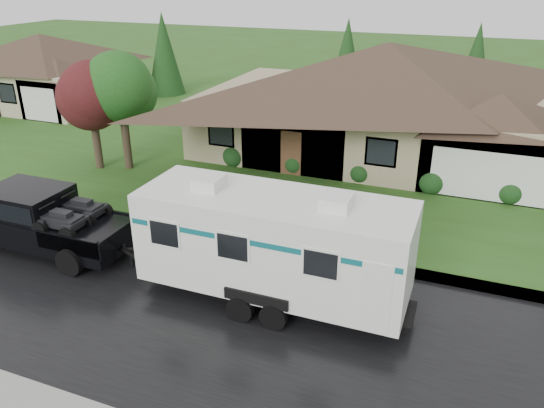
{
  "coord_description": "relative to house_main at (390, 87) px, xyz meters",
  "views": [
    {
      "loc": [
        6.51,
        -13.11,
        9.13
      ],
      "look_at": [
        0.56,
        2.0,
        1.83
      ],
      "focal_mm": 35.0,
      "sensor_mm": 36.0,
      "label": 1
    }
  ],
  "objects": [
    {
      "name": "shrub_row",
      "position": [
        -0.29,
        -4.54,
        -2.94
      ],
      "size": [
        13.6,
        1.0,
        1.0
      ],
      "color": "#143814",
      "rests_on": "lawn"
    },
    {
      "name": "house_far",
      "position": [
        -24.07,
        2.02,
        -0.62
      ],
      "size": [
        10.8,
        8.64,
        5.8
      ],
      "color": "tan",
      "rests_on": "lawn"
    },
    {
      "name": "pickup_truck",
      "position": [
        -9.44,
        -14.51,
        -2.41
      ],
      "size": [
        6.63,
        2.52,
        2.21
      ],
      "color": "black",
      "rests_on": "ground"
    },
    {
      "name": "tree_left_green",
      "position": [
        -11.19,
        -6.85,
        0.3
      ],
      "size": [
        3.26,
        3.26,
        5.4
      ],
      "color": "#382B1E",
      "rests_on": "lawn"
    },
    {
      "name": "travel_trailer",
      "position": [
        -0.62,
        -14.51,
        -1.64
      ],
      "size": [
        8.18,
        2.87,
        3.67
      ],
      "color": "white",
      "rests_on": "ground"
    },
    {
      "name": "ground",
      "position": [
        -2.29,
        -13.84,
        -3.59
      ],
      "size": [
        140.0,
        140.0,
        0.0
      ],
      "primitive_type": "plane",
      "color": "#2D5219",
      "rests_on": "ground"
    },
    {
      "name": "curb",
      "position": [
        -2.29,
        -11.59,
        -3.52
      ],
      "size": [
        140.0,
        0.5,
        0.15
      ],
      "primitive_type": "cube",
      "color": "gray",
      "rests_on": "ground"
    },
    {
      "name": "road",
      "position": [
        -2.29,
        -15.84,
        -3.59
      ],
      "size": [
        140.0,
        8.0,
        0.01
      ],
      "primitive_type": "cube",
      "color": "black",
      "rests_on": "ground"
    },
    {
      "name": "tree_red",
      "position": [
        -12.54,
        -7.34,
        0.16
      ],
      "size": [
        3.14,
        3.14,
        5.2
      ],
      "color": "#382B1E",
      "rests_on": "lawn"
    },
    {
      "name": "house_main",
      "position": [
        0.0,
        0.0,
        0.0
      ],
      "size": [
        19.44,
        10.8,
        6.9
      ],
      "color": "tan",
      "rests_on": "lawn"
    },
    {
      "name": "lawn",
      "position": [
        -2.29,
        1.16,
        -3.52
      ],
      "size": [
        140.0,
        26.0,
        0.15
      ],
      "primitive_type": "cube",
      "color": "#2D5219",
      "rests_on": "ground"
    }
  ]
}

